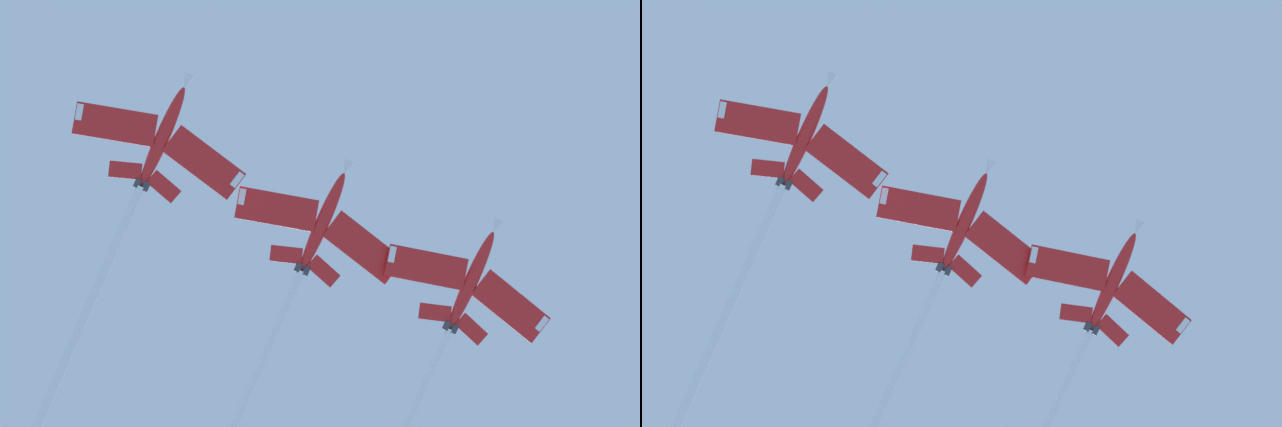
{
  "view_description": "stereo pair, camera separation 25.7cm",
  "coord_description": "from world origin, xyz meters",
  "views": [
    {
      "loc": [
        20.6,
        -16.91,
        1.65
      ],
      "look_at": [
        -9.95,
        -11.58,
        158.62
      ],
      "focal_mm": 80.7,
      "sensor_mm": 36.0,
      "label": 1
    },
    {
      "loc": [
        20.56,
        -17.16,
        1.65
      ],
      "look_at": [
        -9.95,
        -11.58,
        158.62
      ],
      "focal_mm": 80.7,
      "sensor_mm": 36.0,
      "label": 2
    }
  ],
  "objects": [
    {
      "name": "jet_centre",
      "position": [
        -21.88,
        -13.95,
        155.95
      ],
      "size": [
        56.45,
        22.89,
        16.54
      ],
      "color": "red"
    },
    {
      "name": "jet_inner_left",
      "position": [
        -21.2,
        4.67,
        156.86
      ],
      "size": [
        46.38,
        20.81,
        12.2
      ],
      "color": "red"
    },
    {
      "name": "jet_inner_right",
      "position": [
        -16.42,
        -33.11,
        155.09
      ],
      "size": [
        52.57,
        21.32,
        15.37
      ],
      "color": "red"
    }
  ]
}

